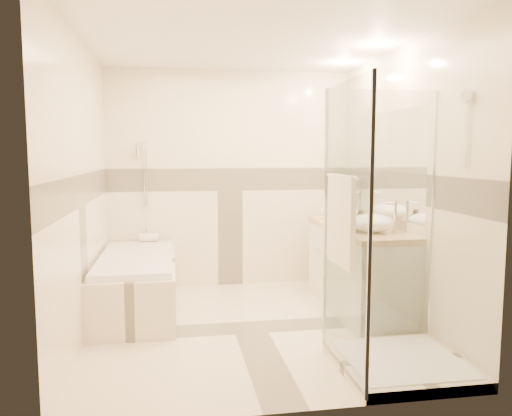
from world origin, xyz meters
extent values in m
cube|color=beige|center=(0.00, 0.00, -0.01)|extent=(2.80, 3.00, 0.01)
cube|color=white|center=(0.00, 0.00, 2.50)|extent=(2.80, 3.00, 0.01)
cube|color=beige|center=(0.00, 1.50, 1.25)|extent=(2.80, 0.01, 2.50)
cube|color=beige|center=(0.00, -1.50, 1.25)|extent=(2.80, 0.01, 2.50)
cube|color=beige|center=(-1.40, 0.00, 1.25)|extent=(0.01, 3.00, 2.50)
cube|color=beige|center=(1.40, 0.00, 1.25)|extent=(0.01, 3.00, 2.50)
cube|color=white|center=(1.39, 0.30, 1.45)|extent=(0.01, 1.60, 1.00)
cylinder|color=silver|center=(-0.97, 1.47, 1.35)|extent=(0.02, 0.02, 0.70)
cube|color=beige|center=(-1.02, 0.65, 0.25)|extent=(0.75, 1.70, 0.50)
cube|color=white|center=(-1.02, 0.65, 0.53)|extent=(0.69, 1.60, 0.06)
ellipsoid|color=white|center=(-1.02, 0.65, 0.48)|extent=(0.56, 1.40, 0.16)
cube|color=silver|center=(1.12, 0.30, 0.40)|extent=(0.55, 1.60, 0.80)
cylinder|color=silver|center=(0.83, -0.10, 0.55)|extent=(0.01, 0.24, 0.01)
cylinder|color=silver|center=(0.83, 0.70, 0.55)|extent=(0.01, 0.24, 0.01)
cube|color=tan|center=(1.12, 0.30, 0.83)|extent=(0.57, 1.62, 0.05)
cube|color=beige|center=(0.95, -1.05, 0.04)|extent=(0.90, 0.90, 0.08)
cube|color=white|center=(0.95, -1.05, 0.09)|extent=(0.80, 0.80, 0.01)
cube|color=white|center=(0.51, -1.05, 1.04)|extent=(0.01, 0.90, 2.00)
cube|color=white|center=(0.95, -0.61, 1.04)|extent=(0.90, 0.01, 2.00)
cylinder|color=silver|center=(0.50, -1.50, 1.04)|extent=(0.03, 0.03, 2.00)
cylinder|color=silver|center=(0.50, -0.60, 1.04)|extent=(0.03, 0.03, 2.00)
cylinder|color=silver|center=(1.40, -0.60, 1.04)|extent=(0.03, 0.03, 2.00)
cylinder|color=silver|center=(1.36, -1.05, 1.95)|extent=(0.03, 0.10, 0.10)
cylinder|color=silver|center=(0.47, -1.05, 1.40)|extent=(0.02, 0.60, 0.02)
cube|color=white|center=(0.47, -1.05, 1.10)|extent=(0.04, 0.48, 0.62)
ellipsoid|color=white|center=(1.10, 0.82, 0.93)|extent=(0.42, 0.42, 0.17)
ellipsoid|color=white|center=(1.10, -0.06, 0.93)|extent=(0.41, 0.41, 0.16)
cylinder|color=silver|center=(1.33, 0.82, 1.00)|extent=(0.03, 0.03, 0.30)
cylinder|color=silver|center=(1.28, 0.82, 1.13)|extent=(0.11, 0.03, 0.03)
cylinder|color=silver|center=(1.33, -0.06, 0.99)|extent=(0.03, 0.03, 0.27)
cylinder|color=silver|center=(1.28, -0.06, 1.10)|extent=(0.10, 0.02, 0.02)
imported|color=black|center=(1.10, 0.18, 0.93)|extent=(0.09, 0.09, 0.17)
imported|color=black|center=(1.10, 0.23, 0.93)|extent=(0.14, 0.14, 0.16)
cube|color=white|center=(1.10, 0.97, 0.89)|extent=(0.17, 0.27, 0.08)
cylinder|color=white|center=(-0.94, 1.41, 0.61)|extent=(0.21, 0.10, 0.10)
camera|label=1|loc=(-0.65, -4.28, 1.56)|focal=35.00mm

